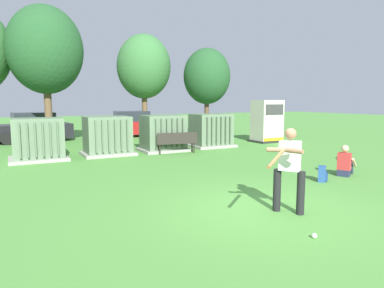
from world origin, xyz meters
name	(u,v)px	position (x,y,z in m)	size (l,w,h in m)	color
ground_plane	(264,210)	(0.00, 0.00, 0.00)	(96.00, 96.00, 0.00)	#51933D
transformer_west	(38,140)	(-3.72, 8.87, 0.79)	(2.10, 1.70, 1.62)	#9E9B93
transformer_mid_west	(107,136)	(-1.02, 8.97, 0.79)	(2.10, 1.70, 1.62)	#9E9B93
transformer_mid_east	(163,134)	(1.50, 8.93, 0.79)	(2.10, 1.70, 1.62)	#9E9B93
transformer_east	(211,131)	(4.17, 9.17, 0.79)	(2.10, 1.70, 1.62)	#9E9B93
generator_enclosure	(267,121)	(7.95, 9.49, 1.14)	(1.60, 1.40, 2.30)	#262626
park_bench	(177,141)	(1.72, 7.92, 0.54)	(1.84, 0.68, 0.92)	#2D2823
batter	(289,166)	(0.28, -0.39, 0.98)	(1.47, 1.12, 1.74)	black
sports_ball	(314,236)	(-0.23, -1.59, 0.04)	(0.09, 0.09, 0.09)	white
seated_spectator	(345,164)	(4.35, 1.50, 0.38)	(0.79, 0.66, 0.96)	#282D4C
backpack	(322,174)	(3.12, 1.26, 0.21)	(0.38, 0.38, 0.44)	#264C8C
tree_center_left	(45,50)	(-2.89, 13.11, 4.70)	(3.59, 3.59, 6.86)	brown
tree_center_right	(144,67)	(2.92, 15.21, 4.34)	(3.31, 3.31, 6.33)	brown
tree_right	(207,77)	(6.16, 13.04, 3.73)	(2.84, 2.84, 5.44)	brown
parked_car_leftmost	(32,128)	(-3.57, 15.62, 0.75)	(4.35, 2.25, 1.62)	black
parked_car_left_of_center	(130,125)	(2.13, 15.79, 0.75)	(4.40, 2.36, 1.62)	maroon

